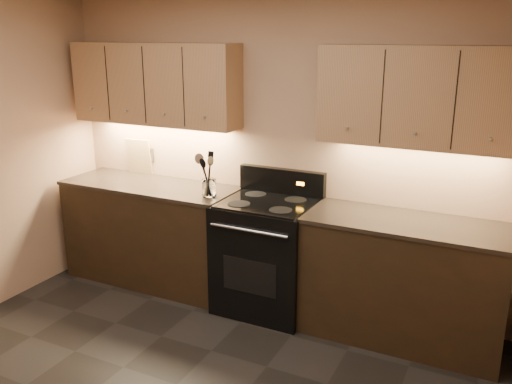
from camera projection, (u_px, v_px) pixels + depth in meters
wall_back at (276, 148)px, 4.54m from camera, size 4.00×0.04×2.60m
counter_left at (152, 232)px, 4.98m from camera, size 1.62×0.62×0.93m
counter_right at (403, 280)px, 4.02m from camera, size 1.46×0.62×0.93m
stove at (268, 254)px, 4.46m from camera, size 0.76×0.68×1.14m
upper_cab_left at (155, 84)px, 4.74m from camera, size 1.60×0.30×0.70m
upper_cab_right at (422, 97)px, 3.77m from camera, size 1.44×0.30×0.70m
outlet_plate at (150, 155)px, 5.14m from camera, size 0.08×0.01×0.12m
utensil_crock at (209, 188)px, 4.46m from camera, size 0.16×0.16×0.15m
cutting_board at (139, 156)px, 5.18m from camera, size 0.27×0.07×0.34m
wooden_spoon at (206, 175)px, 4.44m from camera, size 0.11×0.06×0.33m
black_spoon at (210, 175)px, 4.44m from camera, size 0.08×0.16×0.33m
black_turner at (207, 173)px, 4.40m from camera, size 0.12×0.13×0.39m
steel_skimmer at (211, 175)px, 4.42m from camera, size 0.24×0.15×0.36m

